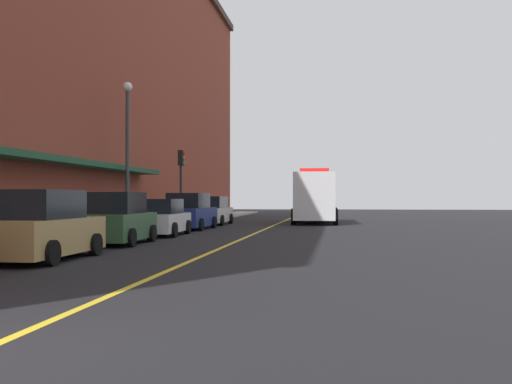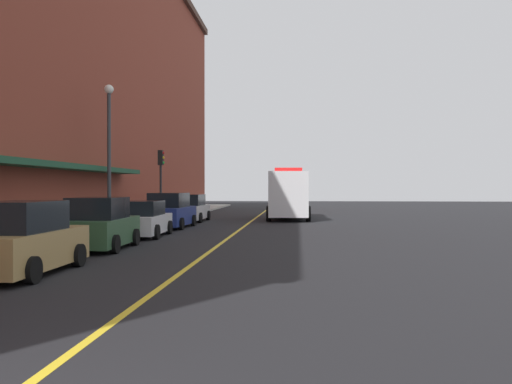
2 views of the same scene
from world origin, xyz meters
name	(u,v)px [view 1 (image 1 of 2)]	position (x,y,z in m)	size (l,w,h in m)	color
ground_plane	(264,230)	(0.00, 25.00, 0.00)	(112.00, 112.00, 0.00)	black
sidewalk_left	(148,228)	(-6.20, 25.00, 0.07)	(2.40, 70.00, 0.15)	#9E9B93
lane_center_stripe	(264,230)	(0.00, 25.00, 0.00)	(0.16, 70.00, 0.01)	gold
brick_building_left	(11,44)	(-13.50, 24.00, 9.89)	(13.38, 64.00, 19.76)	brown
parked_car_1	(42,228)	(-3.94, 9.12, 0.87)	(2.03, 4.40, 1.87)	#A5844C
parked_car_2	(117,220)	(-4.01, 14.69, 0.86)	(2.15, 4.16, 1.86)	#2D5133
parked_car_3	(160,218)	(-3.93, 19.64, 0.76)	(2.20, 4.31, 1.61)	silver
parked_car_4	(189,213)	(-3.92, 24.92, 0.88)	(2.24, 4.59, 1.91)	navy
parked_car_5	(211,211)	(-3.94, 30.45, 0.82)	(2.11, 4.61, 1.75)	silver
box_truck	(315,198)	(2.35, 33.75, 1.65)	(2.96, 8.29, 3.45)	silver
parking_meter_2	(133,211)	(-5.35, 20.25, 1.06)	(0.14, 0.18, 1.33)	#4C4C51
parking_meter_3	(136,211)	(-5.35, 20.66, 1.06)	(0.14, 0.18, 1.33)	#4C4C51
street_lamp_left	(127,139)	(-5.95, 21.12, 4.40)	(0.44, 0.44, 6.94)	#33383D
traffic_light_near	(181,172)	(-5.29, 28.32, 3.16)	(0.38, 0.36, 4.30)	#232326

